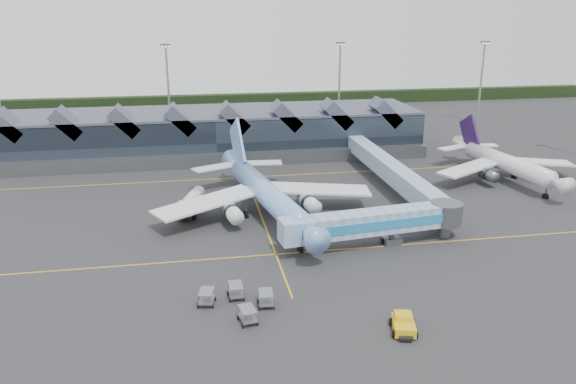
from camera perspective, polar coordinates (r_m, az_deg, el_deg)
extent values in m
plane|color=#27272A|center=(81.87, -2.12, -4.05)|extent=(260.00, 260.00, 0.00)
cube|color=gold|center=(74.60, -1.24, -6.35)|extent=(120.00, 0.25, 0.01)
cube|color=gold|center=(108.11, -4.23, 1.50)|extent=(120.00, 0.25, 0.01)
cube|color=gold|center=(91.12, -3.02, -1.70)|extent=(0.25, 60.00, 0.01)
cube|color=black|center=(187.60, -6.97, 9.20)|extent=(260.00, 4.00, 4.00)
cube|color=black|center=(125.99, -7.54, 5.92)|extent=(90.00, 20.00, 9.00)
cube|color=#474D5E|center=(125.08, -7.63, 8.02)|extent=(90.00, 20.00, 0.60)
cube|color=#55585C|center=(116.05, -7.19, 3.24)|extent=(90.00, 2.50, 2.60)
cube|color=#474D5E|center=(123.02, -26.50, 6.15)|extent=(6.43, 6.00, 6.43)
cube|color=#474D5E|center=(120.39, -21.45, 6.58)|extent=(6.43, 6.00, 6.43)
cube|color=#474D5E|center=(118.73, -16.22, 6.96)|extent=(6.43, 6.00, 6.43)
cube|color=#474D5E|center=(118.07, -10.87, 7.30)|extent=(6.43, 6.00, 6.43)
cube|color=#474D5E|center=(118.43, -5.50, 7.58)|extent=(6.43, 6.00, 6.43)
cube|color=#474D5E|center=(119.81, -0.21, 7.78)|extent=(6.43, 6.00, 6.43)
cube|color=#474D5E|center=(122.17, 4.93, 7.92)|extent=(6.43, 6.00, 6.43)
cube|color=#474D5E|center=(125.45, 9.83, 7.99)|extent=(6.43, 6.00, 6.43)
cylinder|color=gray|center=(148.47, -12.05, 10.09)|extent=(0.56, 0.56, 22.00)
cube|color=#55585C|center=(147.39, -12.34, 14.32)|extent=(2.40, 0.50, 0.90)
cylinder|color=gray|center=(153.80, 5.23, 10.67)|extent=(0.56, 0.56, 22.00)
cube|color=#55585C|center=(152.76, 5.35, 14.77)|extent=(2.40, 0.50, 0.90)
cylinder|color=gray|center=(167.05, 19.00, 10.38)|extent=(0.56, 0.56, 22.00)
cube|color=#55585C|center=(166.09, 19.40, 14.13)|extent=(2.40, 0.50, 0.90)
cylinder|color=#6F9CE2|center=(85.97, -2.14, -0.20)|extent=(8.79, 29.26, 3.59)
cone|color=#6F9CE2|center=(71.01, 2.26, -4.27)|extent=(4.43, 5.55, 3.59)
cube|color=black|center=(70.20, 2.47, -3.88)|extent=(1.40, 0.58, 0.48)
cone|color=#6F9CE2|center=(102.29, -5.33, 2.91)|extent=(4.73, 7.19, 3.59)
cube|color=silver|center=(85.01, -8.27, -1.04)|extent=(16.92, 12.52, 1.18)
cube|color=silver|center=(90.39, 3.15, 0.30)|extent=(16.89, 7.51, 1.18)
cylinder|color=silver|center=(82.96, -5.68, -2.09)|extent=(3.09, 5.31, 2.23)
cylinder|color=silver|center=(86.66, 2.15, -1.11)|extent=(3.09, 5.31, 2.23)
cube|color=#6F9CE2|center=(99.81, -5.14, 4.75)|extent=(2.08, 9.11, 9.89)
cube|color=silver|center=(100.10, -7.58, 2.49)|extent=(8.01, 5.74, 0.24)
cube|color=silver|center=(102.34, -2.76, 2.98)|extent=(7.65, 3.37, 0.24)
cylinder|color=#55585C|center=(74.95, 1.25, -5.36)|extent=(0.26, 0.26, 2.08)
cylinder|color=#55585C|center=(87.18, -4.28, -1.94)|extent=(0.26, 0.26, 2.08)
cylinder|color=#55585C|center=(88.96, -0.51, -1.47)|extent=(0.26, 0.26, 2.08)
cylinder|color=black|center=(75.22, 1.24, -5.82)|extent=(0.66, 1.38, 1.33)
cylinder|color=silver|center=(112.17, 21.39, 2.72)|extent=(5.92, 22.65, 3.20)
cone|color=silver|center=(102.68, 25.84, 0.79)|extent=(3.65, 4.21, 3.20)
cube|color=black|center=(102.17, 26.07, 1.07)|extent=(1.25, 0.48, 0.48)
cone|color=silver|center=(122.78, 17.49, 4.52)|extent=(3.81, 5.48, 3.20)
cube|color=silver|center=(108.68, 17.91, 2.33)|extent=(13.84, 9.41, 1.07)
cube|color=silver|center=(117.79, 23.93, 2.82)|extent=(13.88, 6.63, 1.07)
cylinder|color=#55585C|center=(108.30, 19.74, 1.64)|extent=(2.44, 4.06, 1.99)
cylinder|color=#55585C|center=(114.47, 23.77, 2.01)|extent=(2.44, 4.06, 1.99)
cube|color=#2C1643|center=(121.13, 17.96, 5.74)|extent=(1.36, 7.20, 7.81)
cube|color=silver|center=(120.02, 16.31, 4.33)|extent=(6.51, 4.28, 0.27)
cube|color=silver|center=(124.09, 19.12, 4.49)|extent=(6.33, 2.97, 0.27)
cylinder|color=#55585C|center=(105.17, 24.72, -0.12)|extent=(0.30, 0.30, 1.85)
cylinder|color=#55585C|center=(111.90, 19.84, 1.52)|extent=(0.30, 0.30, 1.85)
cylinder|color=#55585C|center=(115.21, 22.02, 1.73)|extent=(0.30, 0.30, 1.85)
cylinder|color=black|center=(105.34, 24.68, -0.43)|extent=(0.62, 1.24, 1.19)
cube|color=#7AA2CC|center=(76.59, 8.48, -3.03)|extent=(21.04, 5.60, 3.02)
cube|color=teal|center=(75.24, 9.00, -3.45)|extent=(20.68, 2.62, 1.25)
cube|color=#7AA2CC|center=(72.63, 0.26, -4.03)|extent=(3.09, 3.63, 3.12)
cylinder|color=#55585C|center=(78.56, 10.48, -3.97)|extent=(0.73, 0.73, 3.52)
cube|color=#55585C|center=(79.05, 10.43, -4.83)|extent=(2.73, 2.37, 0.94)
cylinder|color=black|center=(78.64, 9.75, -5.00)|extent=(0.53, 0.98, 0.94)
cylinder|color=black|center=(79.55, 11.09, -4.80)|extent=(0.53, 0.98, 0.94)
cylinder|color=#55585C|center=(81.96, 15.74, -2.10)|extent=(4.58, 4.58, 3.12)
cylinder|color=#55585C|center=(82.57, 15.64, -3.24)|extent=(1.87, 1.87, 3.52)
cube|color=black|center=(90.25, -9.72, -1.65)|extent=(4.95, 9.22, 0.50)
cube|color=gold|center=(86.89, -10.39, -1.75)|extent=(2.92, 2.79, 2.18)
cube|color=black|center=(86.01, -10.56, -1.62)|extent=(2.12, 0.80, 0.99)
cylinder|color=silver|center=(90.89, -9.55, -0.60)|extent=(3.90, 6.16, 2.28)
sphere|color=silver|center=(93.49, -9.05, -0.04)|extent=(2.18, 2.18, 2.18)
sphere|color=silver|center=(88.30, -10.07, -1.20)|extent=(2.18, 2.18, 2.18)
cylinder|color=black|center=(88.05, -11.03, -2.41)|extent=(0.63, 1.05, 0.99)
cylinder|color=black|center=(87.33, -9.49, -2.50)|extent=(0.63, 1.05, 0.99)
cylinder|color=black|center=(91.14, -10.37, -1.65)|extent=(0.63, 1.05, 0.99)
cylinder|color=black|center=(90.44, -8.87, -1.73)|extent=(0.63, 1.05, 0.99)
cylinder|color=black|center=(93.36, -9.92, -1.14)|extent=(0.63, 1.05, 0.99)
cylinder|color=black|center=(92.68, -8.45, -1.21)|extent=(0.63, 1.05, 0.99)
cube|color=gold|center=(59.03, 11.66, -13.14)|extent=(2.83, 3.82, 0.95)
cube|color=gold|center=(59.16, 11.62, -12.26)|extent=(2.02, 1.88, 0.67)
cube|color=black|center=(57.64, 11.90, -14.28)|extent=(1.47, 1.05, 0.29)
cylinder|color=black|center=(58.06, 10.70, -13.99)|extent=(0.45, 0.81, 0.76)
cylinder|color=black|center=(58.40, 12.90, -13.94)|extent=(0.45, 0.81, 0.76)
cylinder|color=black|center=(59.99, 10.42, -12.83)|extent=(0.45, 0.81, 0.76)
cylinder|color=black|center=(60.32, 12.54, -12.79)|extent=(0.45, 0.81, 0.76)
cube|color=gray|center=(64.12, -5.32, -10.20)|extent=(1.59, 2.41, 0.16)
cube|color=gray|center=(63.64, -5.34, -9.39)|extent=(1.59, 2.41, 0.09)
cylinder|color=black|center=(65.14, -4.69, -10.09)|extent=(0.14, 0.39, 0.39)
cube|color=gray|center=(62.35, -2.25, -11.01)|extent=(1.65, 2.45, 0.16)
cube|color=gray|center=(61.86, -2.26, -10.18)|extent=(1.65, 2.45, 0.09)
cylinder|color=black|center=(63.35, -1.57, -10.91)|extent=(0.15, 0.39, 0.39)
cube|color=gray|center=(63.23, -8.26, -10.75)|extent=(1.97, 2.63, 0.16)
cube|color=gray|center=(62.75, -8.30, -9.94)|extent=(1.97, 2.63, 0.09)
cylinder|color=black|center=(64.03, -7.39, -10.73)|extent=(0.21, 0.40, 0.39)
cube|color=gray|center=(59.47, -4.12, -12.61)|extent=(1.91, 2.60, 0.16)
cube|color=gray|center=(58.96, -4.15, -11.76)|extent=(1.91, 2.60, 0.09)
cylinder|color=black|center=(60.58, -3.61, -12.41)|extent=(0.20, 0.40, 0.39)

